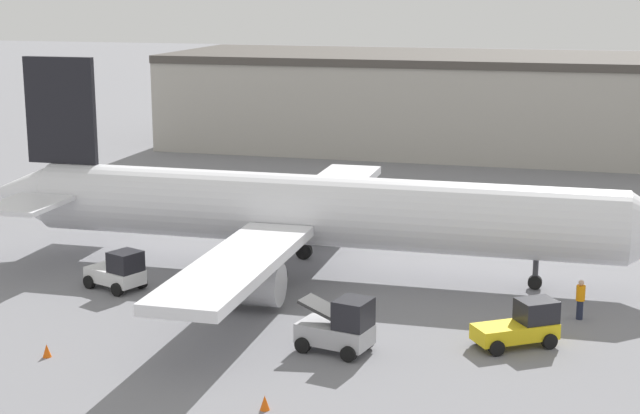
# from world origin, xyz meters

# --- Properties ---
(ground_plane) EXTENTS (400.00, 400.00, 0.00)m
(ground_plane) POSITION_xyz_m (0.00, 0.00, 0.00)
(ground_plane) COLOR slate
(terminal_building) EXTENTS (66.65, 18.19, 8.75)m
(terminal_building) POSITION_xyz_m (8.22, 42.76, 4.38)
(terminal_building) COLOR #ADA89E
(terminal_building) RESTS_ON ground_plane
(airplane) EXTENTS (37.83, 31.22, 11.05)m
(airplane) POSITION_xyz_m (-0.93, -0.01, 3.32)
(airplane) COLOR white
(airplane) RESTS_ON ground_plane
(ground_crew_worker) EXTENTS (0.41, 0.41, 1.85)m
(ground_crew_worker) POSITION_xyz_m (13.30, -4.01, 0.99)
(ground_crew_worker) COLOR #1E2338
(ground_crew_worker) RESTS_ON ground_plane
(baggage_tug) EXTENTS (3.34, 2.73, 2.03)m
(baggage_tug) POSITION_xyz_m (-8.92, -5.40, 0.93)
(baggage_tug) COLOR silver
(baggage_tug) RESTS_ON ground_plane
(belt_loader_truck) EXTENTS (3.30, 2.49, 2.35)m
(belt_loader_truck) POSITION_xyz_m (3.81, -10.82, 1.09)
(belt_loader_truck) COLOR #B2B2B7
(belt_loader_truck) RESTS_ON ground_plane
(pushback_tug) EXTENTS (3.71, 3.15, 1.94)m
(pushback_tug) POSITION_xyz_m (10.99, -8.11, 0.90)
(pushback_tug) COLOR yellow
(pushback_tug) RESTS_ON ground_plane
(safety_cone_near) EXTENTS (0.36, 0.36, 0.55)m
(safety_cone_near) POSITION_xyz_m (-7.57, -14.54, 0.28)
(safety_cone_near) COLOR #EF590F
(safety_cone_near) RESTS_ON ground_plane
(safety_cone_far) EXTENTS (0.36, 0.36, 0.55)m
(safety_cone_far) POSITION_xyz_m (2.61, -17.06, 0.28)
(safety_cone_far) COLOR #EF590F
(safety_cone_far) RESTS_ON ground_plane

